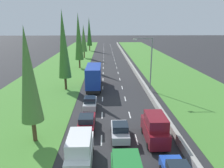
% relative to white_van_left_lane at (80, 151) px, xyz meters
% --- Properties ---
extents(ground_plane, '(300.00, 300.00, 0.00)m').
position_rel_white_van_left_lane_xyz_m(ground_plane, '(3.38, 48.91, -1.40)').
color(ground_plane, '#28282B').
rests_on(ground_plane, ground).
extents(grass_verge_left, '(14.00, 140.00, 0.04)m').
position_rel_white_van_left_lane_xyz_m(grass_verge_left, '(-9.27, 48.91, -1.38)').
color(grass_verge_left, '#478433').
rests_on(grass_verge_left, ground).
extents(grass_verge_right, '(14.00, 140.00, 0.04)m').
position_rel_white_van_left_lane_xyz_m(grass_verge_right, '(17.73, 48.91, -1.38)').
color(grass_verge_right, '#478433').
rests_on(grass_verge_right, ground).
extents(median_barrier, '(0.44, 120.00, 0.85)m').
position_rel_white_van_left_lane_xyz_m(median_barrier, '(9.08, 48.91, -0.97)').
color(median_barrier, '#9E9B93').
rests_on(median_barrier, ground).
extents(lane_markings, '(3.64, 116.00, 0.01)m').
position_rel_white_van_left_lane_xyz_m(lane_markings, '(3.38, 48.91, -1.39)').
color(lane_markings, white).
rests_on(lane_markings, ground).
extents(white_van_left_lane, '(1.96, 4.90, 2.82)m').
position_rel_white_van_left_lane_xyz_m(white_van_left_lane, '(0.00, 0.00, 0.00)').
color(white_van_left_lane, white).
rests_on(white_van_left_lane, ground).
extents(maroon_sedan_left_lane, '(1.82, 4.50, 1.64)m').
position_rel_white_van_left_lane_xyz_m(maroon_sedan_left_lane, '(-0.01, 6.25, -0.59)').
color(maroon_sedan_left_lane, maroon).
rests_on(maroon_sedan_left_lane, ground).
extents(silver_hatchback_left_lane, '(1.74, 3.90, 1.72)m').
position_rel_white_van_left_lane_xyz_m(silver_hatchback_left_lane, '(-0.00, 12.18, -0.56)').
color(silver_hatchback_left_lane, silver).
rests_on(silver_hatchback_left_lane, ground).
extents(silver_hatchback_centre_lane, '(1.74, 3.90, 1.72)m').
position_rel_white_van_left_lane_xyz_m(silver_hatchback_centre_lane, '(3.48, 4.19, -0.56)').
color(silver_hatchback_centre_lane, silver).
rests_on(silver_hatchback_centre_lane, ground).
extents(maroon_van_right_lane, '(1.96, 4.90, 2.82)m').
position_rel_white_van_left_lane_xyz_m(maroon_van_right_lane, '(6.82, 3.59, 0.00)').
color(maroon_van_right_lane, maroon).
rests_on(maroon_van_right_lane, ground).
extents(blue_box_truck_left_lane, '(2.46, 9.40, 4.18)m').
position_rel_white_van_left_lane_xyz_m(blue_box_truck_left_lane, '(0.10, 21.80, 0.78)').
color(blue_box_truck_left_lane, black).
rests_on(blue_box_truck_left_lane, ground).
extents(poplar_tree_nearest, '(2.08, 2.08, 11.10)m').
position_rel_white_van_left_lane_xyz_m(poplar_tree_nearest, '(-4.89, 4.00, 5.20)').
color(poplar_tree_nearest, '#4C3823').
rests_on(poplar_tree_nearest, ground).
extents(poplar_tree_second, '(2.14, 2.14, 13.43)m').
position_rel_white_van_left_lane_xyz_m(poplar_tree_second, '(-4.82, 21.12, 6.37)').
color(poplar_tree_second, '#4C3823').
rests_on(poplar_tree_second, ground).
extents(poplar_tree_third, '(2.15, 2.15, 13.82)m').
position_rel_white_van_left_lane_xyz_m(poplar_tree_third, '(-4.49, 40.02, 6.56)').
color(poplar_tree_third, '#4C3823').
rests_on(poplar_tree_third, ground).
extents(poplar_tree_fourth, '(2.07, 2.07, 10.96)m').
position_rel_white_van_left_lane_xyz_m(poplar_tree_fourth, '(-4.85, 56.88, 5.13)').
color(poplar_tree_fourth, '#4C3823').
rests_on(poplar_tree_fourth, ground).
extents(poplar_tree_fifth, '(2.14, 2.14, 13.74)m').
position_rel_white_van_left_lane_xyz_m(poplar_tree_fifth, '(-4.33, 76.52, 6.52)').
color(poplar_tree_fifth, '#4C3823').
rests_on(poplar_tree_fifth, ground).
extents(street_light_mast, '(3.20, 0.28, 9.00)m').
position_rel_white_van_left_lane_xyz_m(street_light_mast, '(9.36, 19.69, 3.83)').
color(street_light_mast, gray).
rests_on(street_light_mast, ground).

